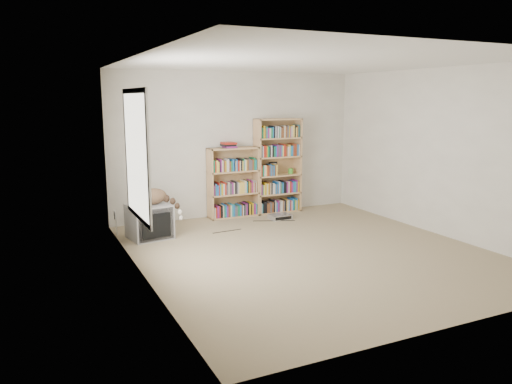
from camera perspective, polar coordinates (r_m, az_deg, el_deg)
name	(u,v)px	position (r m, az deg, el deg)	size (l,w,h in m)	color
floor	(310,252)	(6.85, 6.17, -6.79)	(4.50, 5.00, 0.01)	tan
wall_back	(237,145)	(8.80, -2.21, 5.45)	(4.50, 0.02, 2.50)	silver
wall_front	(464,192)	(4.67, 22.68, 0.03)	(4.50, 0.02, 2.50)	silver
wall_left	(140,170)	(5.74, -13.13, 2.41)	(0.02, 5.00, 2.50)	silver
wall_right	(440,152)	(7.99, 20.30, 4.28)	(0.02, 5.00, 2.50)	silver
ceiling	(314,62)	(6.55, 6.62, 14.56)	(4.50, 5.00, 0.02)	white
window	(137,155)	(5.92, -13.49, 4.10)	(0.02, 1.22, 1.52)	white
crt_tv	(149,221)	(7.56, -12.10, -3.31)	(0.66, 0.61, 0.51)	#969698
cat	(157,198)	(7.49, -11.30, -0.73)	(0.69, 0.46, 0.52)	#392317
bookcase_tall	(277,168)	(9.03, 2.44, 2.77)	(0.85, 0.30, 1.70)	#A78653
bookcase_short	(233,185)	(8.71, -2.67, 0.75)	(0.88, 0.30, 1.21)	#A78653
book_stack	(229,145)	(8.59, -3.08, 5.39)	(0.22, 0.29, 0.09)	#A32015
green_mug	(290,171)	(9.15, 3.95, 2.42)	(0.09, 0.09, 0.10)	green
framed_print	(273,168)	(9.09, 1.98, 2.78)	(0.16, 0.01, 0.22)	black
dvd_player	(280,217)	(8.61, 2.76, -2.83)	(0.36, 0.26, 0.08)	#B0B0B5
wall_outlet	(115,215)	(7.80, -15.84, -2.55)	(0.01, 0.08, 0.13)	silver
floor_cables	(252,224)	(8.27, -0.51, -3.64)	(1.20, 0.70, 0.01)	black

